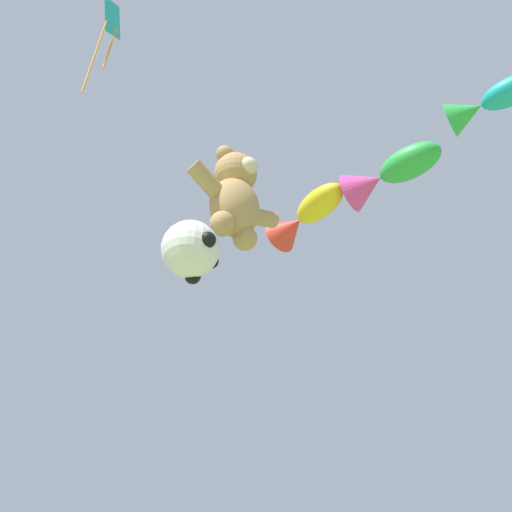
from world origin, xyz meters
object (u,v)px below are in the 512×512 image
object	(u,v)px
teddy_bear_kite	(235,196)
fish_kite_teal	(488,103)
soccer_ball_kite	(191,250)
fish_kite_emerald	(387,174)
diamond_kite	(109,27)
fish_kite_goldfin	(304,217)

from	to	relation	value
teddy_bear_kite	fish_kite_teal	bearing A→B (deg)	-58.14
teddy_bear_kite	soccer_ball_kite	size ratio (longest dim) A/B	2.11
teddy_bear_kite	fish_kite_emerald	world-z (taller)	fish_kite_emerald
soccer_ball_kite	diamond_kite	bearing A→B (deg)	169.84
fish_kite_goldfin	fish_kite_teal	size ratio (longest dim) A/B	1.24
soccer_ball_kite	fish_kite_goldfin	world-z (taller)	fish_kite_goldfin
fish_kite_goldfin	diamond_kite	size ratio (longest dim) A/B	0.73
soccer_ball_kite	diamond_kite	xyz separation A→B (m)	(-2.08, 0.37, 4.42)
teddy_bear_kite	diamond_kite	xyz separation A→B (m)	(-2.84, 0.51, 2.82)
fish_kite_teal	diamond_kite	xyz separation A→B (m)	(-5.29, 4.44, 1.55)
fish_kite_emerald	soccer_ball_kite	bearing A→B (deg)	153.24
soccer_ball_kite	teddy_bear_kite	bearing A→B (deg)	-10.28
fish_kite_teal	fish_kite_goldfin	bearing A→B (deg)	90.23
teddy_bear_kite	fish_kite_teal	size ratio (longest dim) A/B	1.24
soccer_ball_kite	fish_kite_teal	world-z (taller)	fish_kite_teal
fish_kite_goldfin	diamond_kite	distance (m)	5.46
soccer_ball_kite	diamond_kite	distance (m)	4.90
diamond_kite	soccer_ball_kite	bearing A→B (deg)	-10.16
soccer_ball_kite	fish_kite_teal	distance (m)	5.93
fish_kite_emerald	fish_kite_teal	xyz separation A→B (m)	(-0.26, -2.32, -0.12)
soccer_ball_kite	fish_kite_goldfin	distance (m)	4.37
fish_kite_goldfin	diamond_kite	world-z (taller)	diamond_kite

